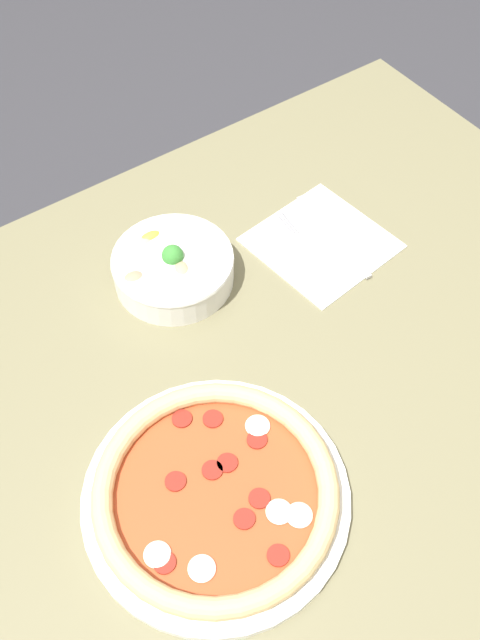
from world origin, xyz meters
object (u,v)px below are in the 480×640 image
at_px(fork, 308,250).
at_px(bowl, 173,266).
at_px(knife, 336,239).
at_px(pizza, 216,493).

bearing_deg(fork, bowl, 76.38).
bearing_deg(fork, knife, -91.09).
xyz_separation_m(pizza, bowl, (0.14, 0.33, 0.01)).
height_order(pizza, bowl, bowl).
distance_m(fork, knife, 0.05).
relative_size(pizza, bowl, 1.80).
bearing_deg(knife, bowl, 78.84).
bearing_deg(bowl, fork, -19.94).
distance_m(pizza, fork, 0.42).
xyz_separation_m(bowl, knife, (0.25, -0.08, -0.02)).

